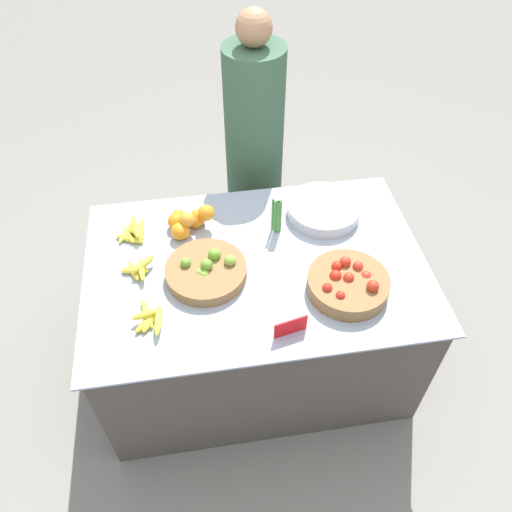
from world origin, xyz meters
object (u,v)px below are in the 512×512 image
object	(u,v)px
lime_bowl	(207,271)
price_sign	(291,327)
tomato_basket	(348,284)
metal_bowl	(324,210)
vendor_person	(254,161)

from	to	relation	value
lime_bowl	price_sign	bearing A→B (deg)	-49.65
lime_bowl	tomato_basket	size ratio (longest dim) A/B	1.02
lime_bowl	tomato_basket	bearing A→B (deg)	-16.38
metal_bowl	price_sign	distance (m)	0.73
lime_bowl	metal_bowl	world-z (taller)	lime_bowl
price_sign	metal_bowl	bearing A→B (deg)	53.76
lime_bowl	metal_bowl	xyz separation A→B (m)	(0.60, 0.31, 0.00)
tomato_basket	price_sign	xyz separation A→B (m)	(-0.28, -0.18, 0.00)
price_sign	tomato_basket	bearing A→B (deg)	20.78
lime_bowl	tomato_basket	xyz separation A→B (m)	(0.58, -0.17, 0.01)
tomato_basket	price_sign	bearing A→B (deg)	-147.29
lime_bowl	price_sign	xyz separation A→B (m)	(0.30, -0.35, 0.01)
lime_bowl	vendor_person	distance (m)	0.92
price_sign	vendor_person	size ratio (longest dim) A/B	0.09
metal_bowl	vendor_person	world-z (taller)	vendor_person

